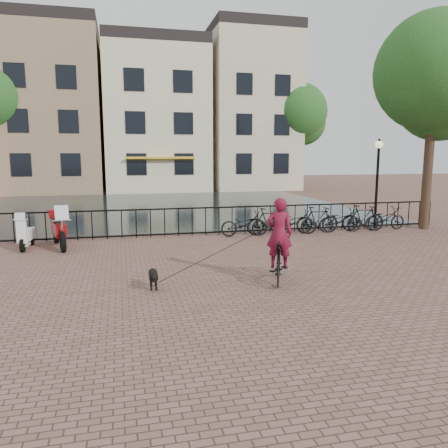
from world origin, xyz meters
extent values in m
plane|color=brown|center=(0.00, 0.00, 0.00)|extent=(100.00, 100.00, 0.00)
plane|color=black|center=(0.00, 17.30, 0.00)|extent=(20.00, 20.00, 0.00)
cube|color=black|center=(0.00, 8.00, 1.00)|extent=(20.00, 0.05, 0.05)
cube|color=black|center=(0.00, 8.00, 0.08)|extent=(20.00, 0.05, 0.05)
cube|color=#83694C|center=(-7.50, 30.00, 6.00)|extent=(7.50, 9.00, 12.00)
cube|color=black|center=(-7.50, 30.00, 12.40)|extent=(7.50, 9.00, 0.80)
cube|color=beige|center=(0.50, 30.00, 5.50)|extent=(8.00, 9.00, 11.00)
cube|color=black|center=(0.50, 30.00, 11.40)|extent=(8.00, 9.00, 0.80)
cube|color=gold|center=(0.50, 25.30, 2.60)|extent=(5.00, 0.60, 0.15)
cube|color=tan|center=(8.50, 30.00, 6.25)|extent=(7.00, 9.00, 12.50)
cube|color=black|center=(8.50, 30.00, 12.90)|extent=(7.00, 9.00, 0.80)
cylinder|color=black|center=(9.20, 7.30, 2.80)|extent=(0.36, 0.36, 5.60)
sphere|color=#1D4C19|center=(9.20, 7.30, 6.00)|extent=(4.48, 4.48, 4.48)
cylinder|color=black|center=(12.00, 27.00, 2.97)|extent=(0.36, 0.36, 5.95)
sphere|color=#1D4C19|center=(12.00, 27.00, 6.38)|extent=(4.76, 4.76, 4.76)
cylinder|color=black|center=(7.20, 7.60, 1.60)|extent=(0.10, 0.10, 3.20)
sphere|color=beige|center=(7.20, 7.60, 3.30)|extent=(0.30, 0.30, 0.30)
imported|color=black|center=(1.01, 1.77, 0.50)|extent=(1.05, 1.74, 1.01)
imported|color=maroon|center=(1.01, 1.77, 1.31)|extent=(0.84, 0.70, 1.97)
imported|color=black|center=(1.80, 7.40, 0.45)|extent=(1.74, 0.67, 0.90)
imported|color=black|center=(2.75, 7.40, 0.50)|extent=(1.70, 0.65, 1.00)
imported|color=black|center=(3.70, 7.40, 0.45)|extent=(1.79, 0.88, 0.90)
imported|color=black|center=(4.65, 7.40, 0.50)|extent=(1.68, 0.52, 1.00)
imported|color=black|center=(5.60, 7.40, 0.45)|extent=(1.74, 0.67, 0.90)
imported|color=black|center=(6.55, 7.40, 0.50)|extent=(1.72, 0.71, 1.00)
imported|color=black|center=(7.50, 7.40, 0.45)|extent=(1.73, 0.65, 0.90)
camera|label=1|loc=(-2.50, -7.51, 2.93)|focal=35.00mm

